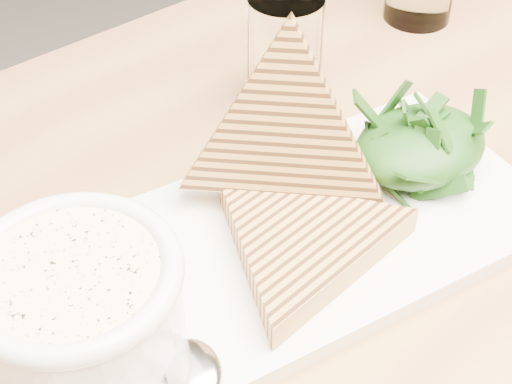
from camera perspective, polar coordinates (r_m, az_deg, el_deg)
table_top at (r=0.62m, az=14.27°, el=-4.95°), size 1.34×0.95×0.04m
table_leg_br at (r=1.39m, az=17.82°, el=4.52°), size 0.06×0.06×0.70m
platter at (r=0.57m, az=1.15°, el=-4.26°), size 0.43×0.22×0.02m
soup_bowl at (r=0.50m, az=-12.75°, el=-8.25°), size 0.13×0.13×0.05m
soup at (r=0.48m, az=-13.30°, el=-5.92°), size 0.11×0.11×0.01m
bowl_rim at (r=0.48m, az=-13.34°, el=-5.76°), size 0.14×0.14×0.01m
sandwich_flat at (r=0.55m, az=3.39°, el=-3.74°), size 0.20×0.20×0.02m
sandwich_lean at (r=0.56m, az=2.07°, el=4.15°), size 0.23×0.23×0.20m
salad_base at (r=0.62m, az=11.87°, el=3.32°), size 0.11×0.09×0.04m
arugula_pile at (r=0.62m, az=11.94°, el=3.73°), size 0.11×0.10×0.05m
spoon_bowl at (r=0.49m, az=-4.58°, el=-12.71°), size 0.05×0.05×0.01m
glass_near at (r=0.69m, az=2.10°, el=10.29°), size 0.07×0.07×0.10m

